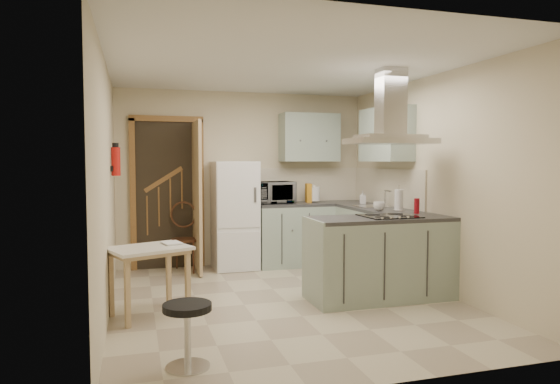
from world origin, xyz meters
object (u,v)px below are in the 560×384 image
object	(u,v)px
stool	(188,335)
bentwood_chair	(185,240)
drop_leaf_table	(150,281)
extractor_hood	(390,141)
fridge	(235,215)
peninsula	(380,258)
microwave	(274,192)

from	to	relation	value
stool	bentwood_chair	bearing A→B (deg)	84.79
drop_leaf_table	extractor_hood	bearing A→B (deg)	-23.38
fridge	peninsula	size ratio (longest dim) A/B	0.97
fridge	peninsula	bearing A→B (deg)	-58.26
fridge	extractor_hood	distance (m)	2.57
peninsula	microwave	bearing A→B (deg)	107.81
extractor_hood	peninsula	bearing A→B (deg)	180.00
bentwood_chair	microwave	size ratio (longest dim) A/B	1.54
extractor_hood	drop_leaf_table	world-z (taller)	extractor_hood
peninsula	extractor_hood	xyz separation A→B (m)	(0.10, 0.00, 1.27)
peninsula	bentwood_chair	world-z (taller)	peninsula
extractor_hood	bentwood_chair	distance (m)	3.11
fridge	bentwood_chair	bearing A→B (deg)	179.53
fridge	drop_leaf_table	xyz separation A→B (m)	(-1.22, -1.91, -0.41)
bentwood_chair	microwave	world-z (taller)	microwave
extractor_hood	drop_leaf_table	bearing A→B (deg)	178.37
fridge	microwave	bearing A→B (deg)	3.97
peninsula	extractor_hood	world-z (taller)	extractor_hood
stool	microwave	xyz separation A→B (m)	(1.57, 3.28, 0.82)
fridge	extractor_hood	xyz separation A→B (m)	(1.32, -1.98, 0.97)
bentwood_chair	stool	distance (m)	3.26
peninsula	bentwood_chair	distance (m)	2.76
peninsula	fridge	bearing A→B (deg)	121.74
peninsula	drop_leaf_table	xyz separation A→B (m)	(-2.44, 0.07, -0.11)
bentwood_chair	stool	xyz separation A→B (m)	(-0.30, -3.24, -0.19)
drop_leaf_table	microwave	size ratio (longest dim) A/B	1.29
peninsula	extractor_hood	bearing A→B (deg)	0.00
stool	microwave	size ratio (longest dim) A/B	0.86
drop_leaf_table	bentwood_chair	size ratio (longest dim) A/B	0.84
fridge	microwave	size ratio (longest dim) A/B	2.68
fridge	stool	world-z (taller)	fridge
peninsula	extractor_hood	size ratio (longest dim) A/B	1.72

